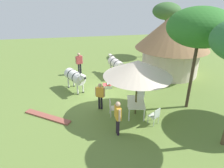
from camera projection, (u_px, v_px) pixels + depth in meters
name	position (u px, v px, depth m)	size (l,w,h in m)	color
ground_plane	(102.00, 92.00, 13.43)	(36.00, 36.00, 0.00)	olive
thatched_hut	(172.00, 41.00, 15.43)	(5.58, 5.58, 4.67)	beige
shade_umbrella	(138.00, 68.00, 9.96)	(3.46, 3.46, 3.05)	#46421F
patio_dining_table	(136.00, 103.00, 10.79)	(1.64, 1.17, 0.74)	silver
patio_chair_east_end	(141.00, 95.00, 11.95)	(0.58, 0.59, 0.90)	white
patio_chair_near_hut	(112.00, 107.00, 10.70)	(0.46, 0.44, 0.90)	silver
patio_chair_west_end	(155.00, 115.00, 9.99)	(0.59, 0.60, 0.90)	silver
guest_beside_umbrella	(100.00, 94.00, 11.13)	(0.35, 0.52, 1.57)	black
guest_behind_table	(118.00, 115.00, 9.07)	(0.62, 0.25, 1.73)	#251B29
standing_watcher	(79.00, 62.00, 15.87)	(0.36, 0.60, 1.75)	black
striped_lounge_chair	(108.00, 84.00, 13.95)	(0.61, 0.85, 0.61)	#CE4745
zebra_nearest_camera	(75.00, 77.00, 13.22)	(2.10, 1.41, 1.53)	silver
zebra_by_umbrella	(116.00, 64.00, 15.52)	(2.30, 1.07, 1.55)	silver
acacia_tree_far_lawn	(200.00, 27.00, 9.86)	(3.26, 3.26, 5.47)	#433526
acacia_tree_behind_hut	(167.00, 11.00, 18.98)	(2.66, 2.66, 5.16)	brown
brick_patio_kerb	(47.00, 117.00, 10.73)	(2.80, 0.36, 0.08)	#954D40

